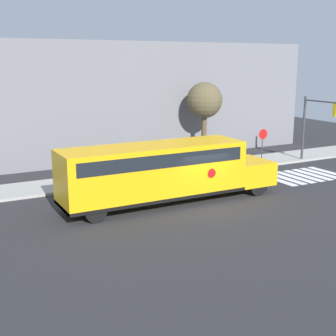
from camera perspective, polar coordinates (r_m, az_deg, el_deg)
ground_plane at (r=23.17m, az=4.33°, el=-4.40°), size 60.00×60.00×0.00m
sidewalk_strip at (r=28.64m, az=-2.66°, el=-0.84°), size 44.00×3.00×0.15m
building_backdrop at (r=33.92m, az=-7.53°, el=8.12°), size 32.00×4.00×8.21m
crosswalk_stripes at (r=29.87m, az=16.17°, el=-0.91°), size 4.70×3.20×0.01m
school_bus at (r=22.75m, az=-0.74°, el=-0.23°), size 11.27×2.57×2.97m
stop_sign at (r=32.32m, az=11.46°, el=3.24°), size 0.68×0.10×2.41m
traffic_light at (r=33.08m, az=17.51°, el=5.63°), size 0.28×2.95×4.53m
tree_near_sidewalk at (r=33.17m, az=4.47°, el=8.12°), size 2.51×2.51×5.45m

